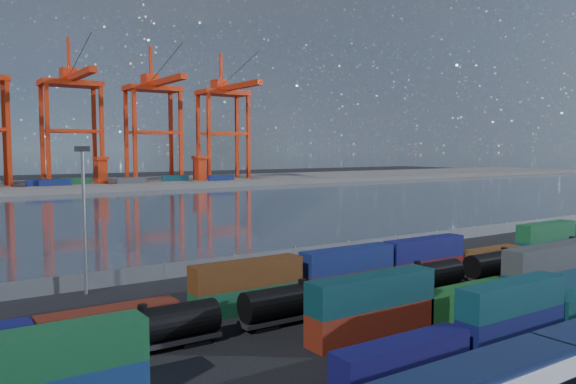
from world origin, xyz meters
TOP-DOWN VIEW (x-y plane):
  - ground at (0.00, 0.00)m, footprint 700.00×700.00m
  - harbor_water at (0.00, 105.00)m, footprint 700.00×700.00m
  - far_quay at (0.00, 210.00)m, footprint 700.00×70.00m
  - container_row_south at (-13.74, -9.94)m, footprint 139.96×2.41m
  - container_row_mid at (14.06, -2.66)m, footprint 141.09×2.58m
  - container_row_north at (3.68, 10.10)m, footprint 140.56×2.42m
  - tanker_string at (-7.78, 4.46)m, footprint 121.56×2.81m
  - waterfront_fence at (-0.00, 28.00)m, footprint 160.12×0.12m
  - yard_light_mast at (-30.00, 26.00)m, footprint 1.60×0.40m
  - gantry_cranes at (-7.50, 203.35)m, footprint 198.97×46.01m
  - quay_containers at (-11.00, 195.46)m, footprint 172.58×10.99m
  - straddle_carriers at (-2.50, 200.00)m, footprint 140.00×7.00m

SIDE VIEW (x-z plane):
  - ground at x=0.00m, z-range 0.00..0.00m
  - harbor_water at x=0.00m, z-range 0.01..0.01m
  - far_quay at x=0.00m, z-range 0.00..2.00m
  - waterfront_fence at x=0.00m, z-range -0.10..2.10m
  - container_row_south at x=-13.74m, z-range -0.77..4.37m
  - tanker_string at x=-7.78m, z-range 0.01..4.02m
  - container_row_north at x=3.68m, z-range -0.55..4.61m
  - container_row_mid at x=14.06m, z-range -0.46..5.04m
  - quay_containers at x=-11.00m, z-range 2.00..4.60m
  - straddle_carriers at x=-2.50m, z-range 2.27..13.37m
  - yard_light_mast at x=-30.00m, z-range 1.00..17.60m
  - gantry_cranes at x=-7.50m, z-range 7.04..69.35m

